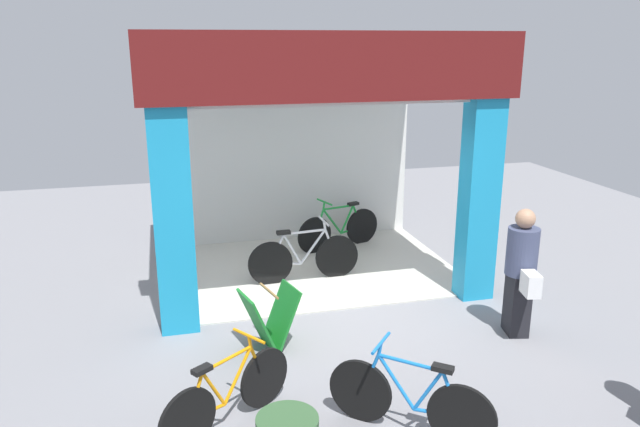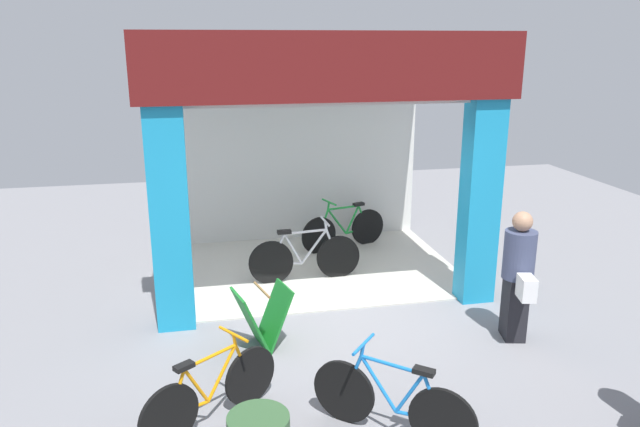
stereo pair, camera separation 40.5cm
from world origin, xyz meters
name	(u,v)px [view 1 (the left image)]	position (x,y,z in m)	size (l,w,h in m)	color
ground_plane	(335,311)	(0.00, 0.00, 0.00)	(17.14, 17.14, 0.00)	gray
shop_facade	(308,152)	(0.00, 1.54, 1.91)	(4.77, 3.58, 3.65)	beige
bicycle_inside_0	(304,258)	(-0.17, 1.14, 0.38)	(1.72, 0.47, 0.94)	black
bicycle_inside_1	(339,229)	(0.77, 2.46, 0.36)	(1.58, 0.58, 0.91)	black
bicycle_parked_0	(228,395)	(-1.68, -2.20, 0.34)	(1.30, 0.91, 0.85)	black
bicycle_parked_1	(410,400)	(-0.07, -2.73, 0.35)	(1.24, 1.07, 0.88)	black
sandwich_board_sign	(270,319)	(-1.03, -0.78, 0.37)	(0.73, 0.63, 0.75)	#197226
pedestrian_1	(521,271)	(2.00, -1.21, 0.84)	(0.45, 0.72, 1.61)	black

